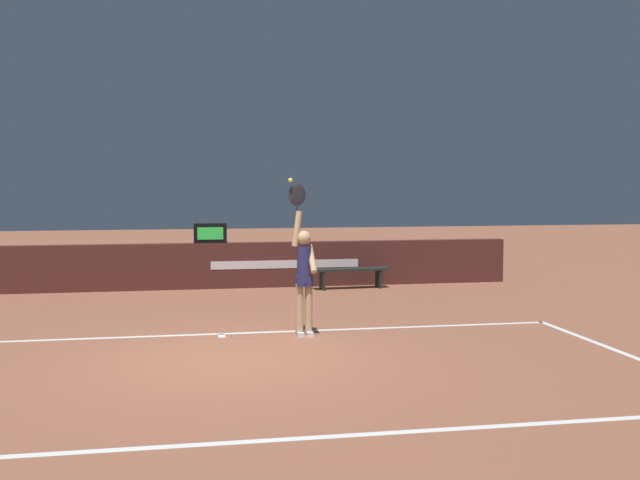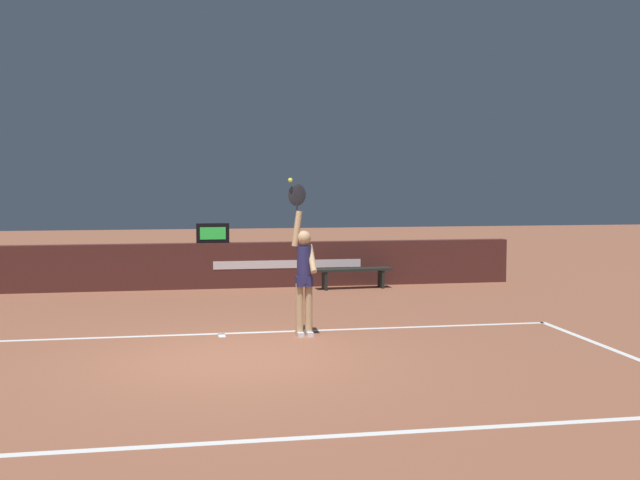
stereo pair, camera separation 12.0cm
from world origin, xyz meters
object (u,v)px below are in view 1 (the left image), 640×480
object	(u,v)px
speed_display	(210,233)
tennis_player	(304,273)
courtside_bench_near	(351,273)
tennis_ball	(290,180)

from	to	relation	value
speed_display	tennis_player	size ratio (longest dim) A/B	0.31
courtside_bench_near	tennis_ball	bearing A→B (deg)	-112.55
tennis_player	tennis_ball	size ratio (longest dim) A/B	34.71
speed_display	courtside_bench_near	size ratio (longest dim) A/B	0.42
tennis_player	tennis_ball	world-z (taller)	tennis_ball
tennis_ball	courtside_bench_near	distance (m)	5.94
tennis_player	tennis_ball	bearing A→B (deg)	-163.75
tennis_player	courtside_bench_near	bearing A→B (deg)	69.32
courtside_bench_near	speed_display	bearing A→B (deg)	168.27
tennis_ball	courtside_bench_near	size ratio (longest dim) A/B	0.04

